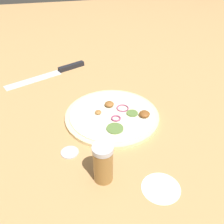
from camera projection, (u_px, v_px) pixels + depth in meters
The scene contains 6 objects.
ground_plane at pixel (112, 118), 0.82m from camera, with size 3.00×3.00×0.00m, color tan.
pizza at pixel (113, 116), 0.82m from camera, with size 0.29×0.29×0.03m.
knife at pixel (58, 71), 1.06m from camera, with size 0.17×0.32×0.02m.
spice_jar at pixel (103, 163), 0.60m from camera, with size 0.05×0.05×0.10m.
loose_cap at pixel (70, 152), 0.70m from camera, with size 0.05×0.05×0.01m.
flour_patch at pixel (161, 188), 0.60m from camera, with size 0.09×0.09×0.00m.
Camera 1 is at (0.64, -0.13, 0.50)m, focal length 42.00 mm.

